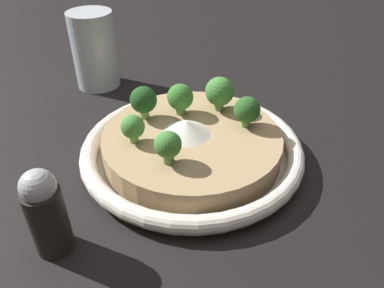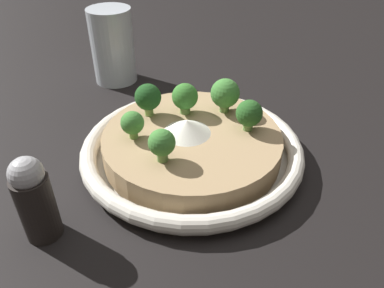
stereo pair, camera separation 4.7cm
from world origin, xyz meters
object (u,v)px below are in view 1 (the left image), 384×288
Objects in this scene: broccoli_right at (247,110)px; broccoli_back_right at (220,92)px; risotto_bowl at (192,147)px; broccoli_front at (168,145)px; broccoli_back at (180,98)px; broccoli_left at (133,127)px; pepper_shaker at (46,212)px; drinking_glass at (94,50)px; broccoli_back_left at (143,100)px.

broccoli_back_right is (-0.04, 0.04, 0.00)m from broccoli_right.
risotto_bowl is 7.09× the size of broccoli_front.
broccoli_left is at bearing -120.52° from broccoli_back.
broccoli_back is 0.44× the size of pepper_shaker.
broccoli_back is 0.22m from drinking_glass.
broccoli_right reaches higher than broccoli_left.
broccoli_right reaches higher than risotto_bowl.
risotto_bowl is at bearing 22.52° from broccoli_left.
drinking_glass reaches higher than broccoli_right.
broccoli_back is at bearing -159.73° from broccoli_back_right.
broccoli_back_left is at bearing 77.03° from pepper_shaker.
risotto_bowl is 0.08m from broccoli_left.
broccoli_right is 0.42× the size of pepper_shaker.
risotto_bowl is 0.20m from pepper_shaker.
risotto_bowl is at bearing -63.86° from broccoli_back.
risotto_bowl is 0.07m from broccoli_back.
broccoli_front is 0.94× the size of broccoli_back.
broccoli_back reaches higher than broccoli_right.
broccoli_back_right reaches higher than broccoli_back.
broccoli_front is 0.11m from broccoli_back.
broccoli_left is 0.25m from drinking_glass.
drinking_glass is (-0.17, 0.24, 0.00)m from broccoli_front.
broccoli_back_left is 0.20m from drinking_glass.
pepper_shaker is at bearing -113.02° from broccoli_back.
broccoli_back_right is 0.49× the size of pepper_shaker.
risotto_bowl is 2.23× the size of drinking_glass.
broccoli_back is at bearing 168.42° from broccoli_right.
drinking_glass is at bearing 125.54° from broccoli_front.
broccoli_front is at bearing -109.51° from broccoli_back_right.
broccoli_left is (-0.13, -0.06, -0.00)m from broccoli_right.
broccoli_left is at bearing -59.22° from drinking_glass.
broccoli_back is at bearing -39.36° from drinking_glass.
pepper_shaker is at bearing -121.43° from broccoli_back_right.
broccoli_right and broccoli_front have the same top height.
broccoli_back_left is 0.95× the size of broccoli_back_right.
risotto_bowl is 0.08m from broccoli_right.
drinking_glass is (-0.17, 0.14, 0.00)m from broccoli_back.
broccoli_left is at bearing 71.52° from pepper_shaker.
broccoli_right is 0.05m from broccoli_back_right.
broccoli_back_left is 0.19m from pepper_shaker.
broccoli_front is 0.06m from broccoli_left.
drinking_glass is at bearing 151.15° from broccoli_back_right.
broccoli_front is 0.14m from pepper_shaker.
risotto_bowl is at bearing 55.51° from pepper_shaker.
broccoli_back_right is 0.37× the size of drinking_glass.
drinking_glass is (-0.22, 0.12, -0.00)m from broccoli_back_right.
broccoli_back_left reaches higher than broccoli_back.
broccoli_back is (0.04, 0.07, 0.00)m from broccoli_left.
risotto_bowl is 6.36× the size of broccoli_back_left.
drinking_glass is at bearing 128.51° from broccoli_back_left.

